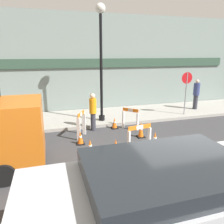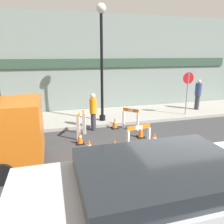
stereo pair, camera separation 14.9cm
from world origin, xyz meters
The scene contains 17 objects.
ground_plane centered at (0.00, 0.00, 0.00)m, with size 60.00×60.00×0.00m, color #38383A.
sidewalk_slab centered at (0.00, 6.06, 0.07)m, with size 18.00×3.13×0.14m.
storefront_facade centered at (0.00, 7.70, 2.75)m, with size 18.00×0.22×5.50m.
streetlamp_post centered at (-0.75, 5.16, 3.55)m, with size 0.44×0.44×5.30m.
stop_sign centered at (3.79, 4.96, 1.65)m, with size 0.60×0.06×2.25m.
barricade_0 centered at (0.27, 3.93, 0.51)m, with size 0.63×0.63×0.96m.
barricade_1 centered at (-2.00, 3.55, 0.57)m, with size 0.46×0.72×1.07m.
barricade_2 centered at (-0.30, 1.62, 0.54)m, with size 0.90×0.27×0.98m.
traffic_cone_0 centered at (0.32, 2.86, 0.31)m, with size 0.30×0.30×0.64m.
traffic_cone_1 centered at (-1.14, 1.65, 0.27)m, with size 0.30×0.30×0.56m.
traffic_cone_2 centered at (-1.99, 1.80, 0.29)m, with size 0.30×0.30×0.60m.
traffic_cone_3 centered at (-2.16, 2.87, 0.24)m, with size 0.30×0.30×0.51m.
traffic_cone_4 centered at (0.42, 1.82, 0.28)m, with size 0.30×0.30×0.59m.
traffic_cone_5 centered at (-0.38, 4.22, 0.24)m, with size 0.30×0.30×0.51m.
person_worker centered at (-1.37, 4.25, 0.92)m, with size 0.41×0.41×1.67m.
person_pedestrian centered at (5.09, 5.79, 1.08)m, with size 0.46×0.46×1.74m.
parked_car_1 centered at (-1.57, -2.27, 1.00)m, with size 4.48×2.03×1.78m.
Camera 2 is at (-3.06, -4.89, 3.33)m, focal length 35.00 mm.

